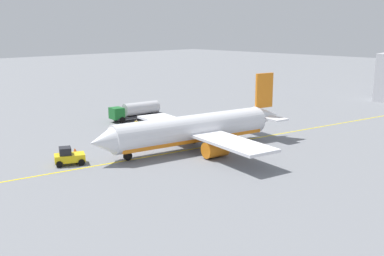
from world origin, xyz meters
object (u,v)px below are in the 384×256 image
object	(u,v)px
fuel_tanker	(136,110)
refueling_worker	(136,125)
safety_cone_nose	(75,150)
airplane	(195,130)
pushback_tug	(69,156)

from	to	relation	value
fuel_tanker	refueling_worker	xyz separation A→B (m)	(5.30, 6.80, -0.90)
safety_cone_nose	fuel_tanker	bearing A→B (deg)	-149.20
fuel_tanker	safety_cone_nose	xyz separation A→B (m)	(19.59, 11.68, -1.41)
airplane	fuel_tanker	bearing A→B (deg)	-107.27
airplane	pushback_tug	world-z (taller)	airplane
fuel_tanker	pushback_tug	distance (m)	27.98
airplane	refueling_worker	bearing A→B (deg)	-95.53
airplane	refueling_worker	distance (m)	15.06
airplane	fuel_tanker	world-z (taller)	airplane
pushback_tug	refueling_worker	xyz separation A→B (m)	(-17.67, -9.17, -0.19)
refueling_worker	safety_cone_nose	bearing A→B (deg)	18.85
refueling_worker	safety_cone_nose	xyz separation A→B (m)	(14.29, 4.88, -0.51)
airplane	refueling_worker	world-z (taller)	airplane
airplane	pushback_tug	xyz separation A→B (m)	(16.23, -5.70, -1.70)
fuel_tanker	refueling_worker	world-z (taller)	fuel_tanker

